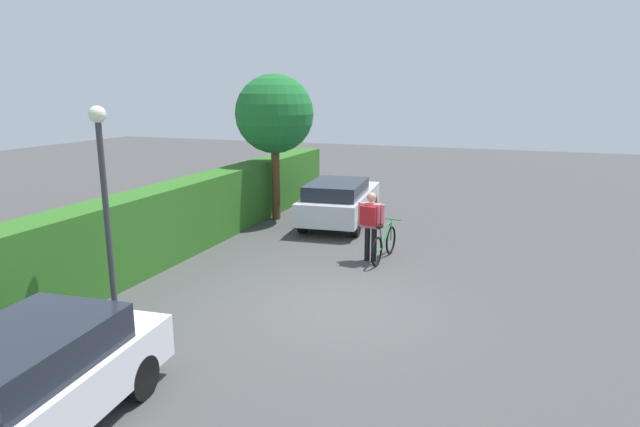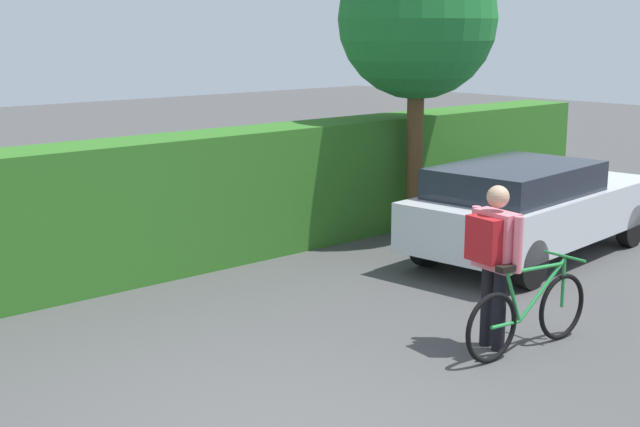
% 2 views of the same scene
% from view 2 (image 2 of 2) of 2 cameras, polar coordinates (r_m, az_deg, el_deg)
% --- Properties ---
extents(hedge_row, '(21.14, 0.90, 1.77)m').
position_cam_2_polar(hedge_row, '(10.62, -19.43, -0.94)').
color(hedge_row, '#2D6720').
rests_on(hedge_row, ground).
extents(parked_car_far, '(4.41, 2.12, 1.36)m').
position_cam_2_polar(parked_car_far, '(12.39, 13.60, 0.50)').
color(parked_car_far, silver).
rests_on(parked_car_far, ground).
extents(bicycle, '(1.75, 0.50, 0.94)m').
position_cam_2_polar(bicycle, '(8.90, 13.45, -6.36)').
color(bicycle, black).
rests_on(bicycle, ground).
extents(person_rider, '(0.40, 0.66, 1.65)m').
position_cam_2_polar(person_rider, '(8.70, 11.26, -2.43)').
color(person_rider, black).
rests_on(person_rider, ground).
extents(tree_kerbside, '(2.38, 2.38, 4.46)m').
position_cam_2_polar(tree_kerbside, '(13.33, 6.39, 12.42)').
color(tree_kerbside, brown).
rests_on(tree_kerbside, ground).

